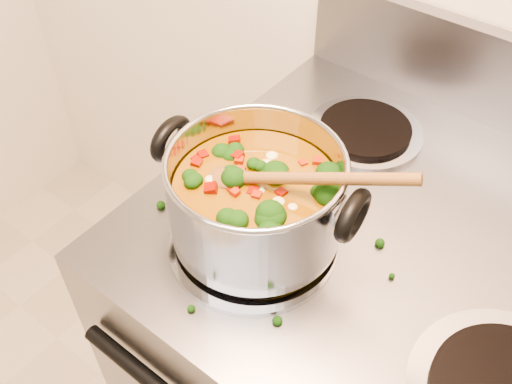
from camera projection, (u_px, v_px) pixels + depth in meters
stockpot at (256, 198)px, 0.76m from camera, size 0.30×0.24×0.14m
wooden_spoon at (269, 178)px, 0.72m from camera, size 0.28×0.12×0.10m
cooktop_crumbs at (221, 289)px, 0.74m from camera, size 0.35×0.22×0.01m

